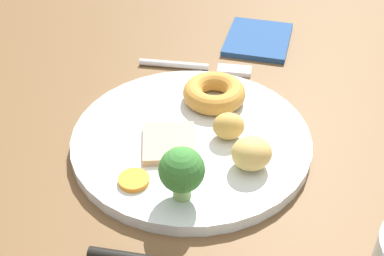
{
  "coord_description": "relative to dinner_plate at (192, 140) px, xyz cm",
  "views": [
    {
      "loc": [
        44.7,
        4.17,
        41.82
      ],
      "look_at": [
        0.01,
        0.11,
        6.0
      ],
      "focal_mm": 49.15,
      "sensor_mm": 36.0,
      "label": 1
    }
  ],
  "objects": [
    {
      "name": "meat_slice_main",
      "position": [
        2.05,
        -2.28,
        1.1
      ],
      "size": [
        7.08,
        6.5,
        0.8
      ],
      "primitive_type": "cube",
      "rotation": [
        0.0,
        0.0,
        3.29
      ],
      "color": "tan",
      "rests_on": "dinner_plate"
    },
    {
      "name": "roast_potato_right",
      "position": [
        4.46,
        6.47,
        2.45
      ],
      "size": [
        5.1,
        5.3,
        3.5
      ],
      "primitive_type": "ellipsoid",
      "rotation": [
        0.0,
        0.0,
        3.51
      ],
      "color": "#D8B260",
      "rests_on": "dinner_plate"
    },
    {
      "name": "folded_napkin",
      "position": [
        -24.15,
        7.54,
        -0.3
      ],
      "size": [
        12.29,
        10.63,
        0.8
      ],
      "primitive_type": "cube",
      "rotation": [
        0.0,
        0.0,
        -0.16
      ],
      "color": "navy",
      "rests_on": "dining_table"
    },
    {
      "name": "yorkshire_pudding",
      "position": [
        -6.66,
        2.05,
        1.89
      ],
      "size": [
        7.47,
        7.47,
        2.38
      ],
      "primitive_type": "torus",
      "color": "#C68938",
      "rests_on": "dinner_plate"
    },
    {
      "name": "dinner_plate",
      "position": [
        0.0,
        0.0,
        0.0
      ],
      "size": [
        26.52,
        26.52,
        1.4
      ],
      "primitive_type": "cylinder",
      "color": "white",
      "rests_on": "dining_table"
    },
    {
      "name": "roast_potato_left",
      "position": [
        0.46,
        3.98,
        2.24
      ],
      "size": [
        3.22,
        3.78,
        3.07
      ],
      "primitive_type": "ellipsoid",
      "rotation": [
        0.0,
        0.0,
        1.68
      ],
      "color": "tan",
      "rests_on": "dinner_plate"
    },
    {
      "name": "fork",
      "position": [
        -15.82,
        -0.54,
        -0.31
      ],
      "size": [
        2.34,
        15.31,
        0.9
      ],
      "rotation": [
        0.0,
        0.0,
        1.51
      ],
      "color": "silver",
      "rests_on": "dining_table"
    },
    {
      "name": "broccoli_floret",
      "position": [
        9.36,
        -0.6,
        4.01
      ],
      "size": [
        4.4,
        4.4,
        5.67
      ],
      "color": "#8CB766",
      "rests_on": "dinner_plate"
    },
    {
      "name": "carrot_coin_front",
      "position": [
        7.89,
        -5.09,
        0.98
      ],
      "size": [
        3.11,
        3.11,
        0.55
      ],
      "primitive_type": "cylinder",
      "color": "orange",
      "rests_on": "dinner_plate"
    },
    {
      "name": "dining_table",
      "position": [
        -0.01,
        -0.11,
        -2.5
      ],
      "size": [
        120.0,
        84.0,
        3.6
      ],
      "primitive_type": "cube",
      "color": "brown",
      "rests_on": "ground"
    }
  ]
}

